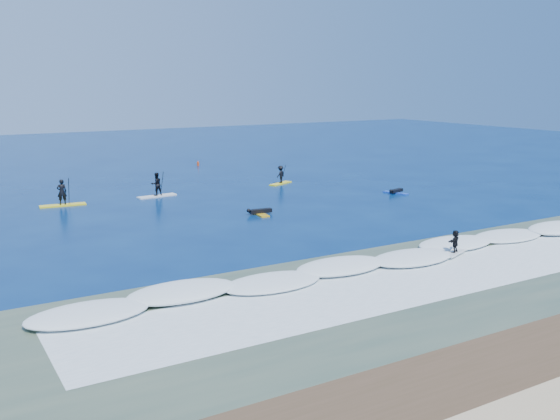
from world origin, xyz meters
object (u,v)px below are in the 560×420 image
prone_paddler_near (259,212)px  sup_paddler_right (281,176)px  sup_paddler_center (156,186)px  prone_paddler_far (396,192)px  wave_surfer (455,243)px  sup_paddler_left (62,196)px  marker_buoy (198,163)px

prone_paddler_near → sup_paddler_right: bearing=-31.6°
sup_paddler_center → prone_paddler_far: sup_paddler_center is taller
wave_surfer → sup_paddler_center: bearing=85.7°
sup_paddler_left → marker_buoy: bearing=46.6°
prone_paddler_near → sup_paddler_center: bearing=26.4°
sup_paddler_center → sup_paddler_right: size_ratio=1.20×
sup_paddler_center → wave_surfer: (7.46, -24.14, -0.09)m
prone_paddler_near → marker_buoy: bearing=-8.4°
sup_paddler_center → prone_paddler_far: 19.07m
sup_paddler_left → prone_paddler_near: sup_paddler_left is taller
sup_paddler_center → marker_buoy: 17.98m
sup_paddler_center → wave_surfer: sup_paddler_center is taller
sup_paddler_center → prone_paddler_near: sup_paddler_center is taller
wave_surfer → sup_paddler_left: bearing=99.7°
sup_paddler_right → marker_buoy: 14.75m
sup_paddler_center → prone_paddler_far: bearing=-32.9°
sup_paddler_center → marker_buoy: size_ratio=5.47×
sup_paddler_left → sup_paddler_right: bearing=6.3°
prone_paddler_near → prone_paddler_far: (13.31, 1.40, -0.01)m
sup_paddler_left → sup_paddler_center: (7.14, 0.01, 0.11)m
wave_surfer → marker_buoy: wave_surfer is taller
sup_paddler_left → wave_surfer: 28.20m
marker_buoy → sup_paddler_right: bearing=-83.9°
sup_paddler_center → prone_paddler_near: (3.76, -9.86, -0.66)m
sup_paddler_center → sup_paddler_right: (11.48, 0.33, -0.10)m
sup_paddler_left → sup_paddler_center: 7.14m
sup_paddler_left → sup_paddler_center: sup_paddler_left is taller
marker_buoy → sup_paddler_left: bearing=-138.7°
prone_paddler_near → wave_surfer: bearing=-160.0°
sup_paddler_left → marker_buoy: 22.72m
prone_paddler_near → prone_paddler_far: 13.39m
prone_paddler_far → sup_paddler_center: bearing=46.9°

